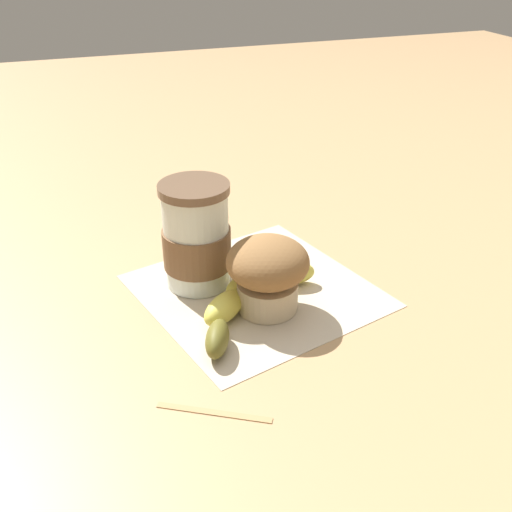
% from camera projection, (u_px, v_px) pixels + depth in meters
% --- Properties ---
extents(ground_plane, '(3.00, 3.00, 0.00)m').
position_uv_depth(ground_plane, '(256.00, 291.00, 0.74)').
color(ground_plane, tan).
extents(paper_napkin, '(0.31, 0.31, 0.00)m').
position_uv_depth(paper_napkin, '(256.00, 290.00, 0.74)').
color(paper_napkin, beige).
rests_on(paper_napkin, ground_plane).
extents(coffee_cup, '(0.08, 0.08, 0.13)m').
position_uv_depth(coffee_cup, '(197.00, 238.00, 0.72)').
color(coffee_cup, silver).
rests_on(coffee_cup, paper_napkin).
extents(muffin, '(0.09, 0.09, 0.09)m').
position_uv_depth(muffin, '(266.00, 271.00, 0.68)').
color(muffin, beige).
rests_on(muffin, paper_napkin).
extents(banana, '(0.18, 0.15, 0.03)m').
position_uv_depth(banana, '(246.00, 298.00, 0.69)').
color(banana, '#D6CC4C').
rests_on(banana, paper_napkin).
extents(wooden_stirrer, '(0.10, 0.06, 0.00)m').
position_uv_depth(wooden_stirrer, '(214.00, 412.00, 0.55)').
color(wooden_stirrer, tan).
rests_on(wooden_stirrer, ground_plane).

